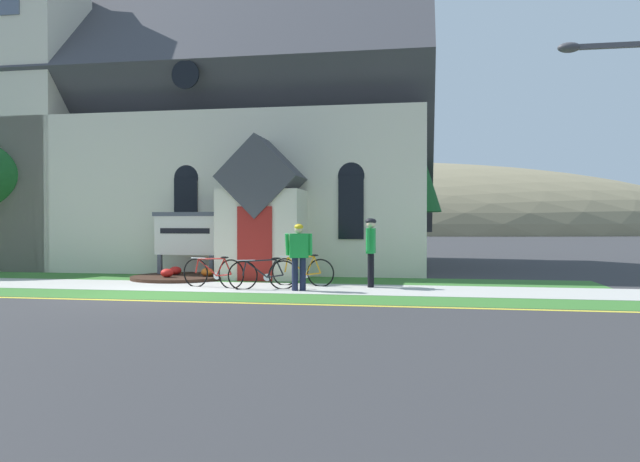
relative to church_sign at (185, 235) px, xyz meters
name	(u,v)px	position (x,y,z in m)	size (l,w,h in m)	color
ground	(211,279)	(0.91, -0.26, -1.27)	(140.00, 140.00, 0.00)	#333335
sidewalk_slab	(139,285)	(-0.34, -2.31, -1.26)	(32.00, 2.33, 0.01)	#B7B5AD
grass_verge	(100,294)	(-0.34, -4.24, -1.26)	(32.00, 1.53, 0.01)	#38722D
church_lawn	(173,278)	(-0.34, -0.12, -1.26)	(24.00, 2.05, 0.01)	#38722D
curb_paint_stripe	(77,299)	(-0.34, -5.16, -1.26)	(28.00, 0.16, 0.01)	yellow
church_building	(229,142)	(-0.63, 6.02, 3.57)	(15.39, 12.54, 12.59)	beige
church_sign	(185,235)	(0.00, 0.00, 0.00)	(2.09, 0.20, 1.96)	#474C56
flower_bed	(179,277)	(0.02, -0.50, -1.20)	(2.73, 2.73, 0.34)	#382319
bicycle_orange	(213,272)	(1.77, -2.50, -0.88)	(1.77, 0.48, 0.82)	black
bicycle_blue	(303,271)	(3.92, -1.71, -0.89)	(1.70, 0.28, 0.85)	black
bicycle_white	(263,274)	(3.12, -2.68, -0.89)	(1.65, 0.58, 0.81)	black
cyclist_in_blue_jersey	(371,246)	(5.68, -1.77, -0.22)	(0.29, 0.76, 1.76)	black
cyclist_in_green_jersey	(299,252)	(4.04, -2.84, -0.33)	(0.64, 0.33, 1.61)	#191E38
roadside_conifer	(385,124)	(5.70, 3.81, 3.79)	(3.86, 3.86, 8.12)	#4C3823
distant_hill	(349,233)	(-4.18, 76.37, -1.27)	(108.43, 46.44, 21.76)	#847A5B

